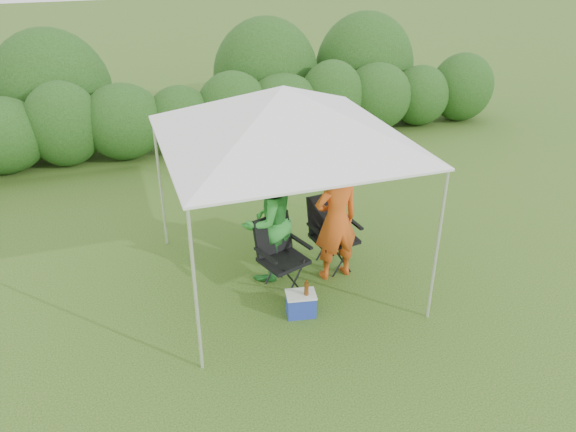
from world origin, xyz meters
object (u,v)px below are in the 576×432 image
object	(u,v)px
chair_right	(331,227)
chair_left	(279,250)
cooler	(301,304)
man	(336,220)
woman	(267,220)
canopy	(283,114)

from	to	relation	value
chair_right	chair_left	bearing A→B (deg)	-167.67
chair_left	cooler	xyz separation A→B (m)	(0.06, -0.72, -0.43)
man	woman	xyz separation A→B (m)	(-0.91, 0.32, -0.01)
chair_right	cooler	size ratio (longest dim) A/B	2.51
canopy	man	size ratio (longest dim) A/B	1.69
chair_left	man	xyz separation A→B (m)	(0.84, -0.00, 0.32)
man	woman	world-z (taller)	man
man	cooler	size ratio (longest dim) A/B	4.24
woman	chair_right	bearing A→B (deg)	153.06
chair_right	cooler	distance (m)	1.42
canopy	cooler	xyz separation A→B (m)	(-0.07, -0.91, -2.30)
canopy	chair_right	xyz separation A→B (m)	(0.78, 0.14, -1.85)
canopy	chair_left	xyz separation A→B (m)	(-0.13, -0.19, -1.87)
chair_left	cooler	world-z (taller)	chair_left
chair_left	woman	world-z (taller)	woman
woman	man	bearing A→B (deg)	133.15
man	chair_left	bearing A→B (deg)	-5.66
chair_right	man	distance (m)	0.45
canopy	chair_right	bearing A→B (deg)	9.90
woman	cooler	bearing A→B (deg)	70.09
chair_left	canopy	bearing A→B (deg)	36.92
canopy	woman	size ratio (longest dim) A/B	1.72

